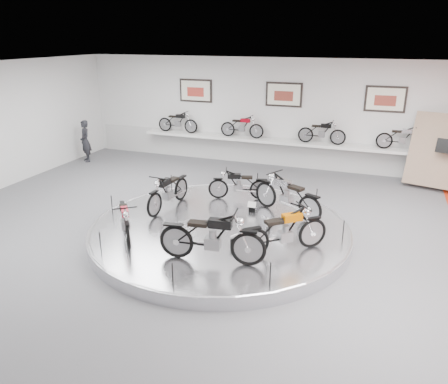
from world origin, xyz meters
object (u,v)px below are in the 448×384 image
(bike_c, at_px, (168,191))
(bike_f, at_px, (284,231))
(bike_a, at_px, (287,195))
(bike_b, at_px, (239,184))
(bike_e, at_px, (212,237))
(bike_d, at_px, (125,220))
(shelf, at_px, (280,142))
(visitor, at_px, (85,141))
(display_platform, at_px, (220,231))

(bike_c, bearing_deg, bike_f, 72.05)
(bike_a, xyz_separation_m, bike_f, (0.41, -2.15, -0.02))
(bike_b, distance_m, bike_e, 3.76)
(bike_d, distance_m, bike_e, 2.33)
(bike_e, bearing_deg, bike_d, 163.11)
(shelf, relative_size, bike_b, 7.36)
(bike_a, height_order, bike_d, bike_a)
(bike_d, bearing_deg, visitor, -174.13)
(shelf, bearing_deg, display_platform, -90.00)
(shelf, height_order, visitor, visitor)
(bike_a, bearing_deg, display_platform, 68.59)
(bike_c, bearing_deg, visitor, -120.53)
(shelf, height_order, bike_b, bike_b)
(bike_f, bearing_deg, bike_d, 146.57)
(bike_c, distance_m, visitor, 6.99)
(bike_a, distance_m, bike_d, 4.16)
(display_platform, relative_size, bike_b, 4.28)
(display_platform, relative_size, bike_f, 3.63)
(visitor, bearing_deg, bike_e, -2.02)
(bike_c, height_order, bike_d, bike_c)
(bike_d, bearing_deg, bike_b, 116.31)
(bike_c, height_order, bike_f, bike_f)
(bike_b, distance_m, bike_f, 3.42)
(bike_b, height_order, bike_d, bike_d)
(display_platform, distance_m, visitor, 8.77)
(bike_a, relative_size, bike_d, 1.20)
(bike_a, xyz_separation_m, visitor, (-8.80, 3.39, -0.02))
(bike_d, distance_m, bike_f, 3.65)
(bike_a, distance_m, bike_f, 2.18)
(display_platform, distance_m, bike_f, 2.12)
(shelf, distance_m, bike_d, 8.00)
(display_platform, xyz_separation_m, visitor, (-7.40, 4.65, 0.67))
(display_platform, height_order, bike_e, bike_e)
(bike_e, xyz_separation_m, visitor, (-7.89, 6.43, -0.05))
(bike_c, bearing_deg, bike_b, 135.16)
(shelf, height_order, bike_c, bike_c)
(bike_a, bearing_deg, bike_f, 127.31)
(bike_c, bearing_deg, display_platform, 75.66)
(shelf, distance_m, bike_b, 4.48)
(display_platform, xyz_separation_m, bike_a, (1.40, 1.26, 0.69))
(bike_e, bearing_deg, shelf, 86.18)
(bike_e, bearing_deg, bike_f, 26.91)
(bike_d, bearing_deg, bike_e, 43.43)
(display_platform, relative_size, bike_e, 3.34)
(bike_d, bearing_deg, shelf, 130.00)
(shelf, distance_m, bike_f, 7.51)
(bike_f, bearing_deg, visitor, 107.64)
(shelf, distance_m, visitor, 7.61)
(bike_e, bearing_deg, display_platform, 98.20)
(bike_b, relative_size, bike_e, 0.78)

